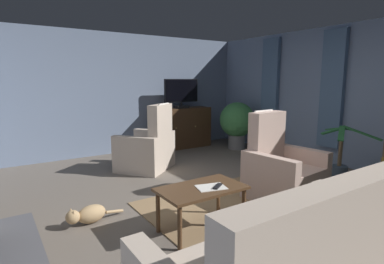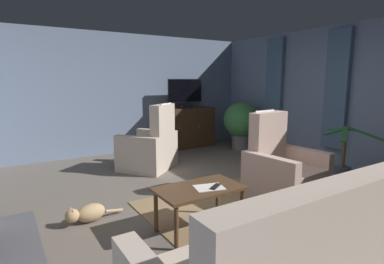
% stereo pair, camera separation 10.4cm
% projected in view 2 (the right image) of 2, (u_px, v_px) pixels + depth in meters
% --- Properties ---
extents(ground_plane, '(6.61, 7.53, 0.04)m').
position_uv_depth(ground_plane, '(218.00, 206.00, 3.98)').
color(ground_plane, '#665B51').
extents(wall_back, '(6.61, 0.10, 2.57)m').
position_uv_depth(wall_back, '(122.00, 94.00, 6.70)').
color(wall_back, slate).
rests_on(wall_back, ground_plane).
extents(wall_right_with_window, '(0.10, 7.53, 2.57)m').
position_uv_depth(wall_right_with_window, '(359.00, 98.00, 5.37)').
color(wall_right_with_window, slate).
rests_on(wall_right_with_window, ground_plane).
extents(curtain_panel_near, '(0.10, 0.44, 2.16)m').
position_uv_depth(curtain_panel_near, '(337.00, 90.00, 5.60)').
color(curtain_panel_near, slate).
extents(curtain_panel_far, '(0.10, 0.44, 2.16)m').
position_uv_depth(curtain_panel_far, '(274.00, 88.00, 6.85)').
color(curtain_panel_far, slate).
extents(rug_central, '(2.08, 1.96, 0.01)m').
position_uv_depth(rug_central, '(238.00, 211.00, 3.74)').
color(rug_central, '#8E704C').
rests_on(rug_central, ground_plane).
extents(tv_cabinet, '(1.46, 0.50, 0.94)m').
position_uv_depth(tv_cabinet, '(184.00, 129.00, 7.26)').
color(tv_cabinet, black).
rests_on(tv_cabinet, ground_plane).
extents(television, '(0.87, 0.20, 0.67)m').
position_uv_depth(television, '(185.00, 93.00, 7.07)').
color(television, black).
rests_on(television, tv_cabinet).
extents(coffee_table, '(0.91, 0.54, 0.48)m').
position_uv_depth(coffee_table, '(199.00, 193.00, 3.23)').
color(coffee_table, '#4C331E').
rests_on(coffee_table, ground_plane).
extents(tv_remote, '(0.17, 0.13, 0.02)m').
position_uv_depth(tv_remote, '(216.00, 187.00, 3.21)').
color(tv_remote, black).
rests_on(tv_remote, coffee_table).
extents(folded_newspaper, '(0.35, 0.29, 0.01)m').
position_uv_depth(folded_newspaper, '(209.00, 187.00, 3.21)').
color(folded_newspaper, silver).
rests_on(folded_newspaper, coffee_table).
extents(armchair_in_far_corner, '(0.93, 0.91, 1.17)m').
position_uv_depth(armchair_in_far_corner, '(283.00, 173.00, 4.11)').
color(armchair_in_far_corner, '#BC9E8E').
rests_on(armchair_in_far_corner, ground_plane).
extents(armchair_beside_cabinet, '(1.20, 1.18, 1.19)m').
position_uv_depth(armchair_beside_cabinet, '(150.00, 149.00, 5.52)').
color(armchair_beside_cabinet, '#C6B29E').
rests_on(armchair_beside_cabinet, ground_plane).
extents(potted_plant_tall_palm_by_window, '(0.85, 0.93, 0.91)m').
position_uv_depth(potted_plant_tall_palm_by_window, '(343.00, 167.00, 4.69)').
color(potted_plant_tall_palm_by_window, '#3D4C5B').
rests_on(potted_plant_tall_palm_by_window, ground_plane).
extents(potted_plant_small_fern_corner, '(0.80, 0.80, 1.08)m').
position_uv_depth(potted_plant_small_fern_corner, '(241.00, 122.00, 7.06)').
color(potted_plant_small_fern_corner, slate).
rests_on(potted_plant_small_fern_corner, ground_plane).
extents(cat, '(0.66, 0.26, 0.22)m').
position_uv_depth(cat, '(88.00, 213.00, 3.46)').
color(cat, tan).
rests_on(cat, ground_plane).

